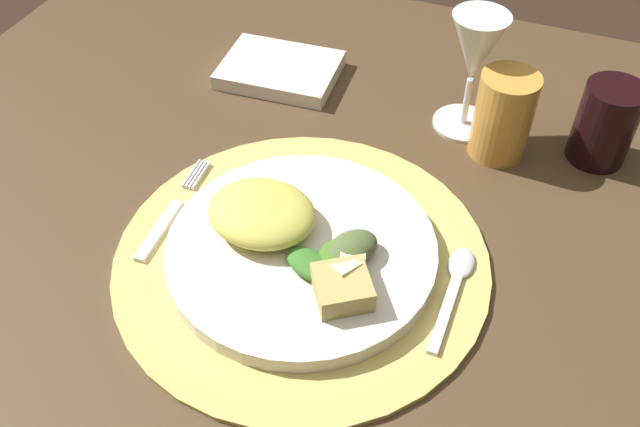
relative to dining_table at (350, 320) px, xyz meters
The scene contains 12 objects.
dining_table is the anchor object (origin of this frame).
placemat 0.14m from the dining_table, 139.97° to the right, with size 0.37×0.37×0.01m, color tan.
dinner_plate 0.15m from the dining_table, 139.97° to the right, with size 0.27×0.27×0.02m, color silver.
pasta_serving 0.19m from the dining_table, 163.51° to the right, with size 0.11×0.09×0.03m, color #D7D256.
salad_greens 0.17m from the dining_table, 93.12° to the right, with size 0.09×0.09×0.03m.
bread_piece 0.18m from the dining_table, 78.66° to the right, with size 0.05×0.05×0.02m, color tan.
fork 0.24m from the dining_table, behind, with size 0.02×0.16×0.00m.
spoon 0.17m from the dining_table, ahead, with size 0.03×0.13×0.01m.
napkin 0.34m from the dining_table, 127.69° to the left, with size 0.15×0.11×0.02m, color white.
wine_glass 0.33m from the dining_table, 76.86° to the left, with size 0.07×0.07×0.15m.
amber_tumbler 0.29m from the dining_table, 63.24° to the left, with size 0.07×0.07×0.10m, color gold.
dark_tumbler 0.36m from the dining_table, 48.18° to the left, with size 0.07×0.07×0.10m, color black.
Camera 1 is at (0.14, -0.45, 1.28)m, focal length 39.19 mm.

